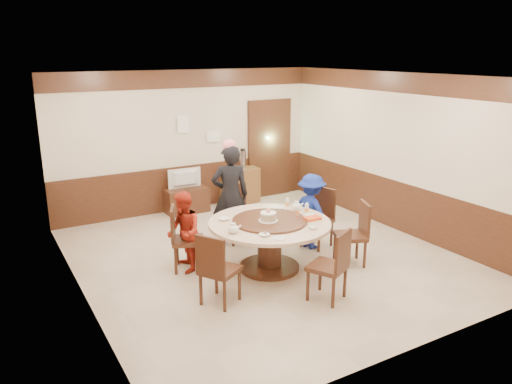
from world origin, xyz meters
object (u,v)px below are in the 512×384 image
birthday_cake (268,217)px  thermos (243,159)px  person_blue (311,211)px  shrimp_platter (312,219)px  person_standing (230,196)px  side_cabinet (240,186)px  banquet_table (270,235)px  tv_stand (186,200)px  television (186,179)px  person_red (184,232)px

birthday_cake → thermos: 3.52m
person_blue → shrimp_platter: person_blue is taller
person_standing → birthday_cake: size_ratio=6.04×
person_standing → side_cabinet: person_standing is taller
person_standing → banquet_table: bearing=109.1°
tv_stand → side_cabinet: 1.25m
birthday_cake → tv_stand: size_ratio=0.33×
birthday_cake → thermos: size_ratio=0.74×
person_standing → television: person_standing is taller
banquet_table → birthday_cake: size_ratio=6.36×
shrimp_platter → television: bearing=99.2°
person_standing → tv_stand: person_standing is taller
person_standing → person_red: bearing=46.7°
person_blue → birthday_cake: size_ratio=4.42×
person_standing → thermos: 2.43m
banquet_table → person_blue: (1.05, 0.40, 0.09)m
television → shrimp_platter: bearing=101.7°
birthday_cake → person_standing: bearing=89.3°
banquet_table → person_red: person_red is taller
person_standing → side_cabinet: bearing=-104.5°
person_blue → television: (-1.06, 2.78, 0.07)m
person_red → side_cabinet: size_ratio=1.50×
birthday_cake → shrimp_platter: bearing=-23.0°
thermos → tv_stand: bearing=-178.7°
person_standing → tv_stand: bearing=-73.2°
shrimp_platter → person_red: bearing=152.0°
tv_stand → side_cabinet: side_cabinet is taller
person_blue → tv_stand: bearing=8.1°
person_standing → birthday_cake: (-0.01, -1.23, -0.00)m
person_blue → thermos: (0.25, 2.81, 0.32)m
person_blue → thermos: 2.84m
person_red → television: size_ratio=1.77×
shrimp_platter → television: (-0.56, 3.48, -0.08)m
shrimp_platter → tv_stand: (-0.56, 3.48, -0.53)m
tv_stand → television: bearing=0.0°
birthday_cake → shrimp_platter: (0.60, -0.25, -0.07)m
person_red → tv_stand: (1.10, 2.59, -0.35)m
person_blue → birthday_cake: bearing=99.2°
side_cabinet → person_red: bearing=-131.7°
shrimp_platter → side_cabinet: shrimp_platter is taller
shrimp_platter → side_cabinet: size_ratio=0.38×
banquet_table → birthday_cake: 0.32m
side_cabinet → person_blue: bearing=-93.6°
banquet_table → tv_stand: banquet_table is taller
person_standing → shrimp_platter: person_standing is taller
birthday_cake → shrimp_platter: size_ratio=0.94×
birthday_cake → tv_stand: 3.28m
tv_stand → person_red: bearing=-112.9°
thermos → person_standing: bearing=-123.5°
banquet_table → birthday_cake: (-0.05, -0.04, 0.31)m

